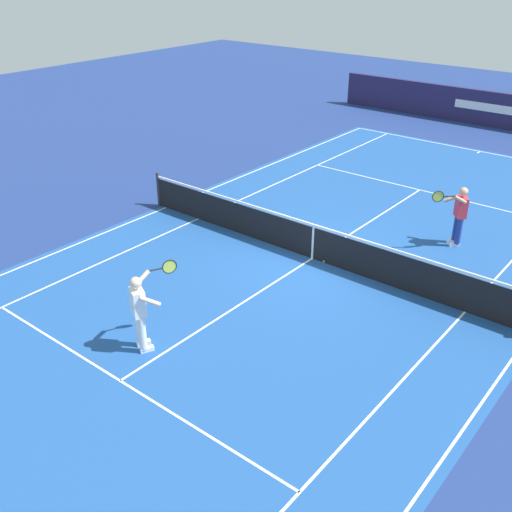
{
  "coord_description": "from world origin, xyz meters",
  "views": [
    {
      "loc": [
        11.72,
        7.57,
        7.21
      ],
      "look_at": [
        2.18,
        -0.13,
        0.9
      ],
      "focal_mm": 42.01,
      "sensor_mm": 36.0,
      "label": 1
    }
  ],
  "objects_px": {
    "tennis_player_far": "(459,213)",
    "tennis_player_near": "(140,309)",
    "tennis_ball": "(324,261)",
    "tennis_net": "(313,241)"
  },
  "relations": [
    {
      "from": "tennis_net",
      "to": "tennis_player_far",
      "type": "bearing_deg",
      "value": 140.91
    },
    {
      "from": "tennis_net",
      "to": "tennis_ball",
      "type": "distance_m",
      "value": 0.59
    },
    {
      "from": "tennis_player_near",
      "to": "tennis_ball",
      "type": "xyz_separation_m",
      "value": [
        -5.42,
        0.8,
        -0.9
      ]
    },
    {
      "from": "tennis_player_far",
      "to": "tennis_ball",
      "type": "xyz_separation_m",
      "value": [
        3.13,
        -2.18,
        -0.9
      ]
    },
    {
      "from": "tennis_net",
      "to": "tennis_player_far",
      "type": "relative_size",
      "value": 6.89
    },
    {
      "from": "tennis_player_near",
      "to": "tennis_player_far",
      "type": "bearing_deg",
      "value": 160.75
    },
    {
      "from": "tennis_player_far",
      "to": "tennis_player_near",
      "type": "bearing_deg",
      "value": -19.25
    },
    {
      "from": "tennis_net",
      "to": "tennis_ball",
      "type": "xyz_separation_m",
      "value": [
        -0.01,
        0.36,
        -0.46
      ]
    },
    {
      "from": "tennis_player_far",
      "to": "tennis_ball",
      "type": "bearing_deg",
      "value": -34.9
    },
    {
      "from": "tennis_net",
      "to": "tennis_player_near",
      "type": "xyz_separation_m",
      "value": [
        5.41,
        -0.44,
        0.44
      ]
    }
  ]
}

